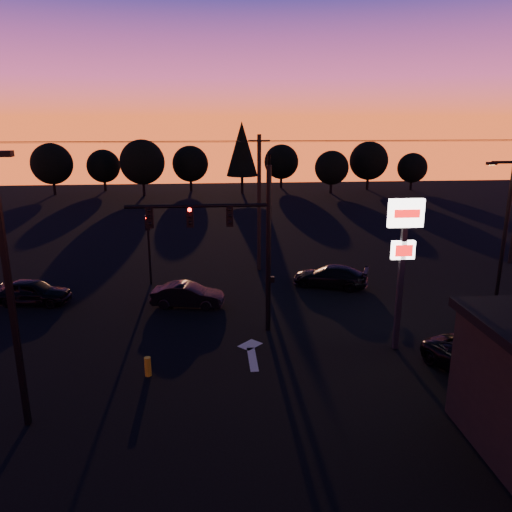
{
  "coord_description": "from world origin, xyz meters",
  "views": [
    {
      "loc": [
        -1.07,
        -18.43,
        10.11
      ],
      "look_at": [
        1.0,
        5.0,
        3.5
      ],
      "focal_mm": 35.0,
      "sensor_mm": 36.0,
      "label": 1
    }
  ],
  "objects_px": {
    "secondary_signal": "(149,240)",
    "pylon_sign": "(404,243)",
    "suv_parked": "(479,363)",
    "car_mid": "(188,295)",
    "car_left": "(33,292)",
    "bollard": "(148,367)",
    "car_right": "(330,276)",
    "streetlight": "(504,230)",
    "parking_lot_light": "(8,277)",
    "traffic_signal_mast": "(234,233)"
  },
  "relations": [
    {
      "from": "bollard",
      "to": "car_mid",
      "type": "relative_size",
      "value": 0.2
    },
    {
      "from": "pylon_sign",
      "to": "car_mid",
      "type": "distance_m",
      "value": 12.07
    },
    {
      "from": "traffic_signal_mast",
      "to": "secondary_signal",
      "type": "height_order",
      "value": "traffic_signal_mast"
    },
    {
      "from": "pylon_sign",
      "to": "car_mid",
      "type": "relative_size",
      "value": 1.73
    },
    {
      "from": "pylon_sign",
      "to": "suv_parked",
      "type": "distance_m",
      "value": 5.64
    },
    {
      "from": "traffic_signal_mast",
      "to": "parking_lot_light",
      "type": "height_order",
      "value": "parking_lot_light"
    },
    {
      "from": "pylon_sign",
      "to": "car_left",
      "type": "distance_m",
      "value": 19.99
    },
    {
      "from": "car_mid",
      "to": "pylon_sign",
      "type": "bearing_deg",
      "value": -112.19
    },
    {
      "from": "streetlight",
      "to": "car_left",
      "type": "distance_m",
      "value": 25.55
    },
    {
      "from": "car_left",
      "to": "bollard",
      "type": "bearing_deg",
      "value": -131.22
    },
    {
      "from": "bollard",
      "to": "traffic_signal_mast",
      "type": "bearing_deg",
      "value": 47.2
    },
    {
      "from": "pylon_sign",
      "to": "car_right",
      "type": "relative_size",
      "value": 1.49
    },
    {
      "from": "car_left",
      "to": "suv_parked",
      "type": "xyz_separation_m",
      "value": [
        20.55,
        -10.02,
        -0.05
      ]
    },
    {
      "from": "pylon_sign",
      "to": "suv_parked",
      "type": "height_order",
      "value": "pylon_sign"
    },
    {
      "from": "suv_parked",
      "to": "parking_lot_light",
      "type": "bearing_deg",
      "value": 162.93
    },
    {
      "from": "car_left",
      "to": "car_right",
      "type": "distance_m",
      "value": 17.25
    },
    {
      "from": "traffic_signal_mast",
      "to": "streetlight",
      "type": "relative_size",
      "value": 1.07
    },
    {
      "from": "traffic_signal_mast",
      "to": "parking_lot_light",
      "type": "distance_m",
      "value": 10.19
    },
    {
      "from": "streetlight",
      "to": "bollard",
      "type": "relative_size",
      "value": 10.03
    },
    {
      "from": "bollard",
      "to": "car_left",
      "type": "height_order",
      "value": "car_left"
    },
    {
      "from": "secondary_signal",
      "to": "car_left",
      "type": "xyz_separation_m",
      "value": [
        -6.16,
        -2.78,
        -2.16
      ]
    },
    {
      "from": "secondary_signal",
      "to": "car_mid",
      "type": "bearing_deg",
      "value": -58.1
    },
    {
      "from": "secondary_signal",
      "to": "streetlight",
      "type": "xyz_separation_m",
      "value": [
        18.91,
        -5.99,
        1.56
      ]
    },
    {
      "from": "car_mid",
      "to": "secondary_signal",
      "type": "bearing_deg",
      "value": 42.03
    },
    {
      "from": "pylon_sign",
      "to": "suv_parked",
      "type": "bearing_deg",
      "value": -49.69
    },
    {
      "from": "bollard",
      "to": "streetlight",
      "type": "bearing_deg",
      "value": 17.3
    },
    {
      "from": "traffic_signal_mast",
      "to": "car_left",
      "type": "bearing_deg",
      "value": 156.91
    },
    {
      "from": "bollard",
      "to": "car_right",
      "type": "distance_m",
      "value": 14.14
    },
    {
      "from": "car_left",
      "to": "traffic_signal_mast",
      "type": "bearing_deg",
      "value": -104.4
    },
    {
      "from": "secondary_signal",
      "to": "pylon_sign",
      "type": "relative_size",
      "value": 0.64
    },
    {
      "from": "streetlight",
      "to": "pylon_sign",
      "type": "bearing_deg",
      "value": -149.92
    },
    {
      "from": "traffic_signal_mast",
      "to": "pylon_sign",
      "type": "distance_m",
      "value": 7.52
    },
    {
      "from": "secondary_signal",
      "to": "car_right",
      "type": "xyz_separation_m",
      "value": [
        11.03,
        -1.36,
        -2.2
      ]
    },
    {
      "from": "traffic_signal_mast",
      "to": "bollard",
      "type": "relative_size",
      "value": 10.76
    },
    {
      "from": "parking_lot_light",
      "to": "bollard",
      "type": "distance_m",
      "value": 6.8
    },
    {
      "from": "car_right",
      "to": "pylon_sign",
      "type": "bearing_deg",
      "value": 29.26
    },
    {
      "from": "parking_lot_light",
      "to": "bollard",
      "type": "height_order",
      "value": "parking_lot_light"
    },
    {
      "from": "bollard",
      "to": "suv_parked",
      "type": "xyz_separation_m",
      "value": [
        13.2,
        -1.29,
        0.25
      ]
    },
    {
      "from": "car_left",
      "to": "car_right",
      "type": "height_order",
      "value": "car_left"
    },
    {
      "from": "car_right",
      "to": "suv_parked",
      "type": "xyz_separation_m",
      "value": [
        3.35,
        -11.44,
        -0.02
      ]
    },
    {
      "from": "car_right",
      "to": "secondary_signal",
      "type": "bearing_deg",
      "value": -74.15
    },
    {
      "from": "car_mid",
      "to": "car_left",
      "type": "bearing_deg",
      "value": 92.38
    },
    {
      "from": "streetlight",
      "to": "car_mid",
      "type": "xyz_separation_m",
      "value": [
        -16.45,
        2.04,
        -3.77
      ]
    },
    {
      "from": "traffic_signal_mast",
      "to": "car_mid",
      "type": "bearing_deg",
      "value": 124.59
    },
    {
      "from": "car_left",
      "to": "parking_lot_light",
      "type": "bearing_deg",
      "value": -153.94
    },
    {
      "from": "secondary_signal",
      "to": "car_right",
      "type": "height_order",
      "value": "secondary_signal"
    },
    {
      "from": "car_mid",
      "to": "streetlight",
      "type": "bearing_deg",
      "value": -86.92
    },
    {
      "from": "suv_parked",
      "to": "car_mid",
      "type": "bearing_deg",
      "value": 120.65
    },
    {
      "from": "secondary_signal",
      "to": "parking_lot_light",
      "type": "xyz_separation_m",
      "value": [
        -2.5,
        -14.49,
        2.41
      ]
    },
    {
      "from": "car_left",
      "to": "suv_parked",
      "type": "distance_m",
      "value": 22.86
    }
  ]
}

